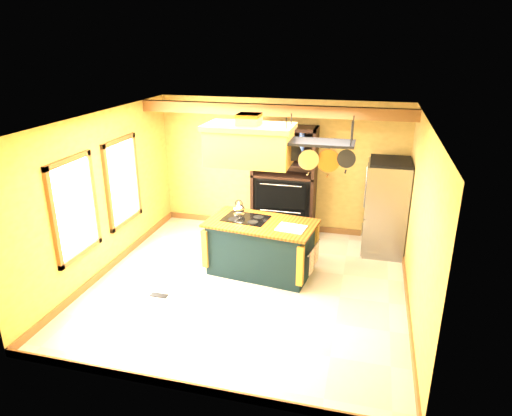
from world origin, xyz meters
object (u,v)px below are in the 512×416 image
at_px(refrigerator, 385,209).
at_px(range_hood, 249,143).
at_px(pot_rack, 319,148).
at_px(kitchen_island, 261,247).
at_px(hutch, 284,193).

bearing_deg(refrigerator, range_hood, -148.28).
bearing_deg(refrigerator, pot_rack, -129.19).
xyz_separation_m(kitchen_island, pot_rack, (0.91, 0.00, 1.75)).
distance_m(kitchen_island, range_hood, 1.78).
bearing_deg(pot_rack, range_hood, -179.85).
xyz_separation_m(kitchen_island, hutch, (0.05, 1.75, 0.39)).
distance_m(kitchen_island, pot_rack, 1.97).
height_order(refrigerator, hutch, hutch).
relative_size(kitchen_island, hutch, 0.86).
relative_size(range_hood, hutch, 0.63).
xyz_separation_m(pot_rack, hutch, (-0.86, 1.75, -1.36)).
relative_size(range_hood, pot_rack, 1.25).
bearing_deg(pot_rack, kitchen_island, -179.88).
bearing_deg(range_hood, hutch, 82.04).
relative_size(kitchen_island, range_hood, 1.37).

